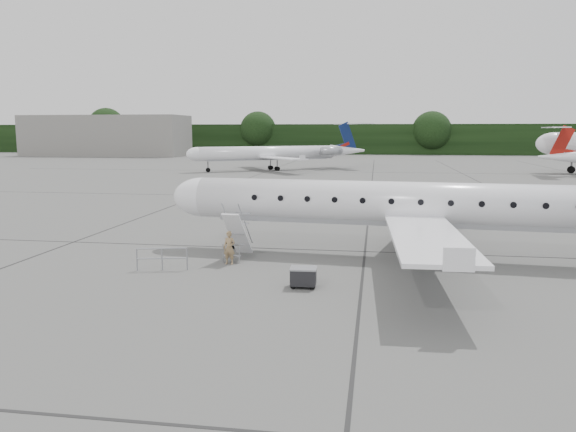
# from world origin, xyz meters

# --- Properties ---
(ground) EXTENTS (320.00, 320.00, 0.00)m
(ground) POSITION_xyz_m (0.00, 0.00, 0.00)
(ground) COLOR #585856
(ground) RESTS_ON ground
(treeline) EXTENTS (260.00, 4.00, 8.00)m
(treeline) POSITION_xyz_m (0.00, 130.00, 4.00)
(treeline) COLOR black
(treeline) RESTS_ON ground
(terminal_building) EXTENTS (40.00, 14.00, 10.00)m
(terminal_building) POSITION_xyz_m (-70.00, 110.00, 5.00)
(terminal_building) COLOR slate
(terminal_building) RESTS_ON ground
(main_regional_jet) EXTENTS (30.72, 23.31, 7.45)m
(main_regional_jet) POSITION_xyz_m (-0.65, 4.28, 3.72)
(main_regional_jet) COLOR white
(main_regional_jet) RESTS_ON ground
(airstair) EXTENTS (1.03, 2.18, 2.33)m
(airstair) POSITION_xyz_m (-9.53, 2.88, 1.17)
(airstair) COLOR white
(airstair) RESTS_ON ground
(passenger) EXTENTS (0.61, 0.43, 1.56)m
(passenger) POSITION_xyz_m (-9.63, 1.68, 0.78)
(passenger) COLOR #927650
(passenger) RESTS_ON ground
(safety_railing) EXTENTS (2.16, 0.57, 1.00)m
(safety_railing) POSITION_xyz_m (-12.28, 0.05, 0.50)
(safety_railing) COLOR #919399
(safety_railing) RESTS_ON ground
(baggage_cart) EXTENTS (1.03, 0.85, 0.87)m
(baggage_cart) POSITION_xyz_m (-5.72, -1.69, 0.43)
(baggage_cart) COLOR black
(baggage_cart) RESTS_ON ground
(bg_regional_left) EXTENTS (35.59, 33.19, 7.59)m
(bg_regional_left) POSITION_xyz_m (-19.90, 63.89, 3.79)
(bg_regional_left) COLOR white
(bg_regional_left) RESTS_ON ground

